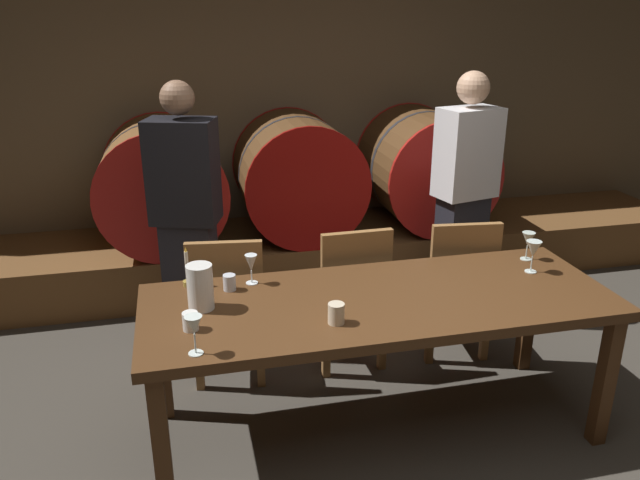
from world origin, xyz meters
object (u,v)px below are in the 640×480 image
Objects in this scene: cup_center at (229,282)px; guest_right at (464,196)px; cup_left at (190,321)px; wine_barrel_left at (162,184)px; dining_table at (379,311)px; wine_glass_far_right at (528,240)px; cup_right at (336,313)px; wine_barrel_right at (425,168)px; wine_glass_far_left at (194,326)px; candle_center at (188,275)px; pitcher at (200,287)px; chair_right at (457,280)px; chair_center at (350,290)px; wine_glass_center_right at (533,250)px; guest_left at (187,221)px; chair_left at (228,301)px; wine_barrel_center at (298,176)px; wine_glass_center_left at (251,264)px.

guest_right is at bearing 28.08° from cup_center.
wine_barrel_left is at bearing 93.21° from cup_left.
dining_table is (0.99, -1.98, -0.15)m from wine_barrel_left.
cup_right is at bearing -158.53° from wine_glass_far_right.
wine_glass_far_left is at bearing -129.48° from wine_barrel_right.
pitcher is at bearing -79.27° from candle_center.
cup_left is at bearing -172.59° from dining_table.
candle_center is (-1.56, -0.25, 0.30)m from chair_right.
chair_center is 4.16× the size of pitcher.
wine_glass_far_right is (-0.03, -0.84, 0.00)m from guest_right.
wine_barrel_right is at bearing 45.84° from pitcher.
cup_left is 0.41m from cup_center.
cup_left is at bearing -105.98° from pitcher.
pitcher is 1.67m from wine_glass_center_right.
cup_left is at bearing -90.65° from candle_center.
candle_center is 0.66m from wine_glass_far_left.
wine_glass_far_right is at bearing 74.72° from guest_right.
wine_glass_far_right is (1.76, -0.76, 0.01)m from guest_left.
dining_table is at bearing 147.28° from guest_left.
wine_glass_center_right is 1.83× the size of cup_right.
pitcher is at bearing 174.56° from dining_table.
dining_table is 1.47m from guest_right.
pitcher is (-0.86, -0.54, 0.35)m from chair_center.
chair_center is at bearing 148.19° from wine_glass_center_right.
candle_center is 0.96× the size of pitcher.
wine_glass_far_right is at bearing 174.81° from chair_left.
wine_barrel_center is 1.02× the size of chair_left.
wine_barrel_left reaches higher than wine_glass_center_right.
wine_glass_far_right reaches higher than cup_left.
wine_glass_center_right is 0.17m from wine_glass_far_right.
guest_left is 10.67× the size of wine_glass_far_right.
cup_left is at bearing 172.31° from cup_right.
wine_barrel_right reaches higher than candle_center.
wine_barrel_center reaches higher than dining_table.
wine_glass_center_right is (1.72, -0.23, 0.07)m from candle_center.
wine_glass_far_left is (-0.04, -0.39, 0.02)m from pitcher.
wine_glass_center_left is at bearing 121.51° from cup_right.
pitcher is (-1.51, -0.52, 0.35)m from chair_right.
pitcher is at bearing -173.78° from wine_glass_far_right.
wine_barrel_right is 5.84× the size of wine_glass_far_right.
guest_left is (-0.85, 1.03, 0.18)m from dining_table.
chair_center is 11.26× the size of cup_center.
chair_left is at bearing 161.23° from wine_glass_center_right.
candle_center is 1.32× the size of wine_glass_far_right.
cup_center is at bearing 61.05° from cup_left.
wine_barrel_left is at bearing 94.27° from candle_center.
dining_table is 10.94× the size of candle_center.
cup_center is (0.19, -0.10, -0.02)m from candle_center.
wine_barrel_right is 4.25× the size of pitcher.
chair_center is at bearing -125.99° from wine_barrel_right.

